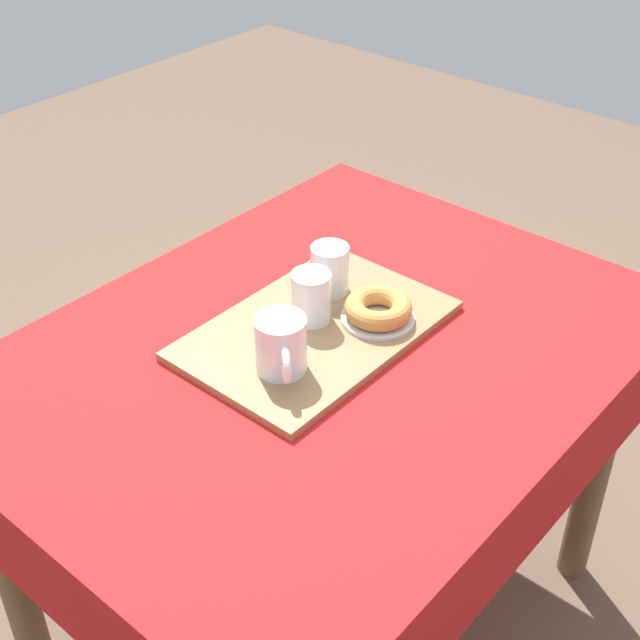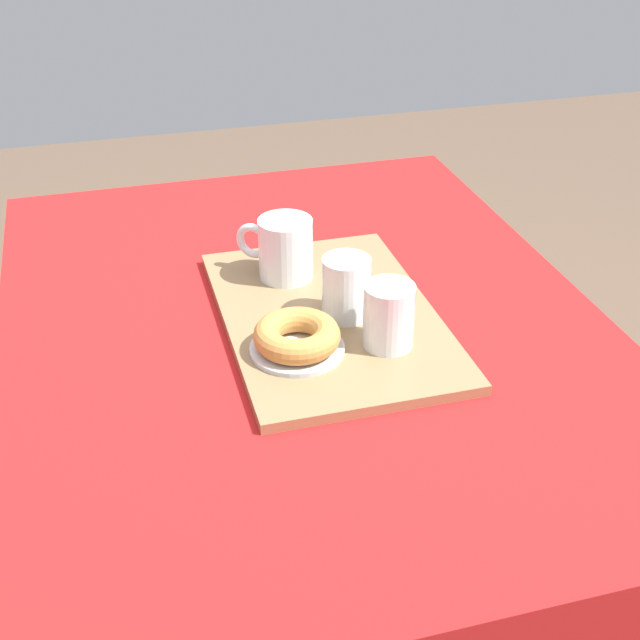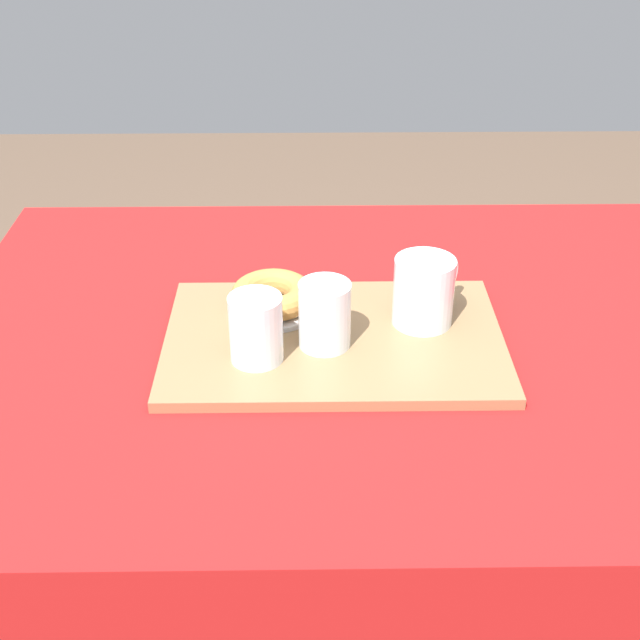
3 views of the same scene
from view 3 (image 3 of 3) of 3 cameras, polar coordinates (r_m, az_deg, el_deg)
dining_table at (r=1.27m, az=1.64°, el=-5.08°), size 1.14×0.87×0.75m
serving_tray at (r=1.17m, az=0.93°, el=-1.33°), size 0.46×0.30×0.02m
tea_mug_left at (r=1.19m, az=6.93°, el=1.82°), size 0.10×0.11×0.10m
water_glass_near at (r=1.10m, az=-4.26°, el=-0.80°), size 0.07×0.07×0.09m
water_glass_far at (r=1.13m, az=0.31°, el=0.12°), size 0.07×0.07×0.09m
donut_plate_left at (r=1.23m, az=-3.15°, el=0.82°), size 0.13×0.13×0.01m
sugar_donut_left at (r=1.22m, az=-3.18°, el=1.69°), size 0.12×0.12×0.04m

